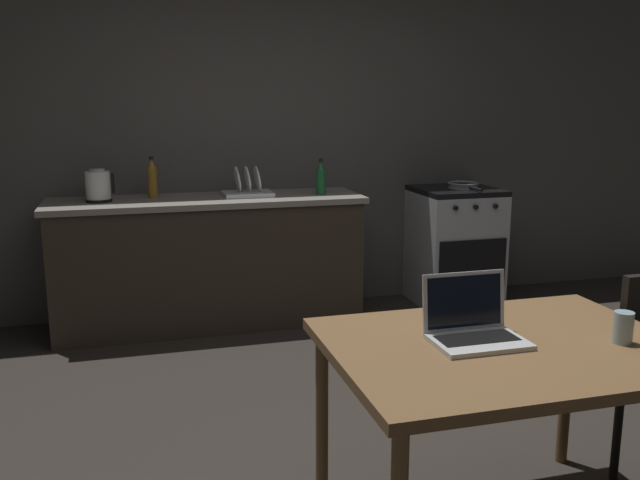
% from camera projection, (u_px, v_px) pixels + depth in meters
% --- Properties ---
extents(ground_plane, '(12.00, 12.00, 0.00)m').
position_uv_depth(ground_plane, '(386.00, 444.00, 3.22)').
color(ground_plane, '#2D2823').
extents(back_wall, '(6.40, 0.10, 2.83)m').
position_uv_depth(back_wall, '(315.00, 121.00, 5.22)').
color(back_wall, '#4E4B48').
rests_on(back_wall, ground_plane).
extents(kitchen_counter, '(2.16, 0.64, 0.91)m').
position_uv_depth(kitchen_counter, '(209.00, 261.00, 4.86)').
color(kitchen_counter, '#382D23').
rests_on(kitchen_counter, ground_plane).
extents(stove_oven, '(0.60, 0.62, 0.91)m').
position_uv_depth(stove_oven, '(454.00, 246.00, 5.36)').
color(stove_oven, '#B7BABF').
rests_on(stove_oven, ground_plane).
extents(dining_table, '(1.23, 0.92, 0.75)m').
position_uv_depth(dining_table, '(505.00, 362.00, 2.41)').
color(dining_table, brown).
rests_on(dining_table, ground_plane).
extents(laptop, '(0.32, 0.25, 0.23)m').
position_uv_depth(laptop, '(474.00, 328.00, 2.42)').
color(laptop, silver).
rests_on(laptop, dining_table).
extents(electric_kettle, '(0.19, 0.17, 0.22)m').
position_uv_depth(electric_kettle, '(98.00, 186.00, 4.55)').
color(electric_kettle, black).
rests_on(electric_kettle, kitchen_counter).
extents(bottle, '(0.07, 0.07, 0.25)m').
position_uv_depth(bottle, '(321.00, 178.00, 4.90)').
color(bottle, '#19592D').
rests_on(bottle, kitchen_counter).
extents(frying_pan, '(0.24, 0.41, 0.05)m').
position_uv_depth(frying_pan, '(464.00, 185.00, 5.24)').
color(frying_pan, gray).
rests_on(frying_pan, stove_oven).
extents(drinking_glass, '(0.07, 0.07, 0.11)m').
position_uv_depth(drinking_glass, '(623.00, 328.00, 2.39)').
color(drinking_glass, '#99B7C6').
rests_on(drinking_glass, dining_table).
extents(dish_rack, '(0.34, 0.26, 0.21)m').
position_uv_depth(dish_rack, '(248.00, 189.00, 4.83)').
color(dish_rack, silver).
rests_on(dish_rack, kitchen_counter).
extents(bottle_b, '(0.07, 0.07, 0.29)m').
position_uv_depth(bottle_b, '(152.00, 178.00, 4.72)').
color(bottle_b, '#8C601E').
rests_on(bottle_b, kitchen_counter).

